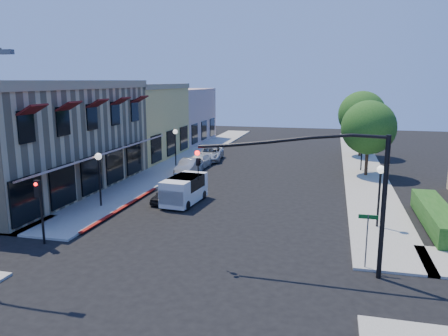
% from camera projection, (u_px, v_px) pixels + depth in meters
% --- Properties ---
extents(ground, '(120.00, 120.00, 0.00)m').
position_uv_depth(ground, '(185.00, 273.00, 18.69)').
color(ground, black).
rests_on(ground, ground).
extents(sidewalk_left, '(3.50, 50.00, 0.12)m').
position_uv_depth(sidewalk_left, '(190.00, 157.00, 46.44)').
color(sidewalk_left, gray).
rests_on(sidewalk_left, ground).
extents(sidewalk_right, '(3.50, 50.00, 0.12)m').
position_uv_depth(sidewalk_right, '(362.00, 165.00, 42.28)').
color(sidewalk_right, gray).
rests_on(sidewalk_right, ground).
extents(curb_red_strip, '(0.25, 10.00, 0.06)m').
position_uv_depth(curb_red_strip, '(124.00, 209.00, 27.94)').
color(curb_red_strip, maroon).
rests_on(curb_red_strip, ground).
extents(corner_brick_building, '(11.77, 18.20, 8.10)m').
position_uv_depth(corner_brick_building, '(34.00, 137.00, 32.03)').
color(corner_brick_building, tan).
rests_on(corner_brick_building, ground).
extents(yellow_stucco_building, '(10.00, 12.00, 7.60)m').
position_uv_depth(yellow_stucco_building, '(126.00, 121.00, 46.35)').
color(yellow_stucco_building, tan).
rests_on(yellow_stucco_building, ground).
extents(pink_stucco_building, '(10.00, 12.00, 7.00)m').
position_uv_depth(pink_stucco_building, '(167.00, 116.00, 57.82)').
color(pink_stucco_building, '#D0A99D').
rests_on(pink_stucco_building, ground).
extents(hedge, '(1.40, 8.00, 1.10)m').
position_uv_depth(hedge, '(435.00, 227.00, 24.47)').
color(hedge, '#1A4D16').
rests_on(hedge, ground).
extents(street_tree_a, '(4.56, 4.56, 6.48)m').
position_uv_depth(street_tree_a, '(369.00, 128.00, 36.70)').
color(street_tree_a, '#311F13').
rests_on(street_tree_a, ground).
extents(street_tree_b, '(4.94, 4.94, 7.02)m').
position_uv_depth(street_tree_b, '(362.00, 115.00, 46.14)').
color(street_tree_b, '#311F13').
rests_on(street_tree_b, ground).
extents(signal_mast_arm, '(8.01, 0.39, 6.00)m').
position_uv_depth(signal_mast_arm, '(330.00, 180.00, 17.91)').
color(signal_mast_arm, black).
rests_on(signal_mast_arm, ground).
extents(secondary_signal, '(0.28, 0.42, 3.32)m').
position_uv_depth(secondary_signal, '(39.00, 200.00, 21.47)').
color(secondary_signal, black).
rests_on(secondary_signal, ground).
extents(street_name_sign, '(0.80, 0.06, 2.50)m').
position_uv_depth(street_name_sign, '(367.00, 233.00, 18.66)').
color(street_name_sign, '#595B5E').
rests_on(street_name_sign, ground).
extents(lamppost_left_near, '(0.44, 0.44, 3.57)m').
position_uv_depth(lamppost_left_near, '(99.00, 166.00, 27.78)').
color(lamppost_left_near, black).
rests_on(lamppost_left_near, ground).
extents(lamppost_left_far, '(0.44, 0.44, 3.57)m').
position_uv_depth(lamppost_left_far, '(175.00, 138.00, 41.09)').
color(lamppost_left_far, black).
rests_on(lamppost_left_far, ground).
extents(lamppost_right_near, '(0.44, 0.44, 3.57)m').
position_uv_depth(lamppost_right_near, '(380.00, 181.00, 23.74)').
color(lamppost_right_near, black).
rests_on(lamppost_right_near, ground).
extents(lamppost_right_far, '(0.44, 0.44, 3.57)m').
position_uv_depth(lamppost_right_far, '(362.00, 141.00, 38.96)').
color(lamppost_right_far, black).
rests_on(lamppost_right_far, ground).
extents(white_van, '(2.12, 4.21, 1.80)m').
position_uv_depth(white_van, '(184.00, 188.00, 29.01)').
color(white_van, silver).
rests_on(white_van, ground).
extents(parked_car_a, '(1.51, 3.18, 1.05)m').
position_uv_depth(parked_car_a, '(167.00, 195.00, 29.40)').
color(parked_car_a, black).
rests_on(parked_car_a, ground).
extents(parked_car_b, '(1.45, 4.12, 1.36)m').
position_uv_depth(parked_car_b, '(189.00, 167.00, 38.10)').
color(parked_car_b, '#A0A2A5').
rests_on(parked_car_b, ground).
extents(parked_car_c, '(1.80, 4.25, 1.22)m').
position_uv_depth(parked_car_c, '(198.00, 162.00, 40.74)').
color(parked_car_c, beige).
rests_on(parked_car_c, ground).
extents(parked_car_d, '(2.87, 5.17, 1.37)m').
position_uv_depth(parked_car_d, '(210.00, 154.00, 44.76)').
color(parked_car_d, '#B4B6BA').
rests_on(parked_car_d, ground).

